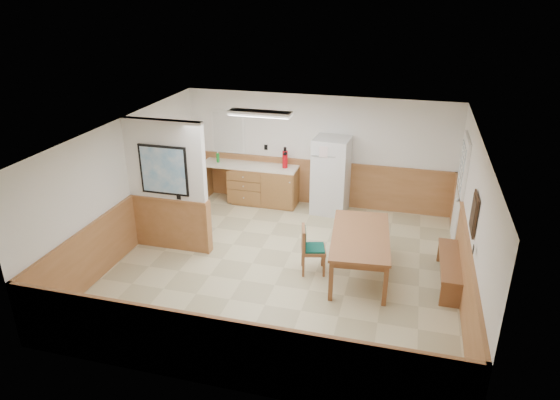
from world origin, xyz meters
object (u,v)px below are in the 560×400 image
(fire_extinguisher, at_px, (285,159))
(soap_bottle, at_px, (218,158))
(dining_bench, at_px, (449,265))
(dining_chair, at_px, (309,246))
(refrigerator, at_px, (331,176))
(dining_table, at_px, (360,239))

(fire_extinguisher, height_order, soap_bottle, fire_extinguisher)
(dining_bench, bearing_deg, soap_bottle, 154.21)
(dining_bench, relative_size, fire_extinguisher, 3.22)
(dining_chair, bearing_deg, dining_bench, -8.79)
(dining_bench, relative_size, dining_chair, 1.79)
(refrigerator, distance_m, dining_table, 2.63)
(refrigerator, height_order, fire_extinguisher, refrigerator)
(refrigerator, xyz_separation_m, fire_extinguisher, (-1.05, 0.08, 0.27))
(dining_bench, distance_m, fire_extinguisher, 4.33)
(dining_chair, distance_m, fire_extinguisher, 2.99)
(dining_chair, relative_size, soap_bottle, 3.94)
(soap_bottle, bearing_deg, dining_table, -35.10)
(dining_table, bearing_deg, refrigerator, 105.41)
(dining_table, bearing_deg, soap_bottle, 139.50)
(dining_table, height_order, fire_extinguisher, fire_extinguisher)
(dining_table, height_order, dining_chair, dining_chair)
(dining_table, distance_m, dining_chair, 0.89)
(dining_table, distance_m, soap_bottle, 4.37)
(dining_table, relative_size, soap_bottle, 9.31)
(dining_bench, bearing_deg, refrigerator, 135.44)
(dining_bench, xyz_separation_m, soap_bottle, (-5.06, 2.43, 0.67))
(dining_bench, height_order, fire_extinguisher, fire_extinguisher)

